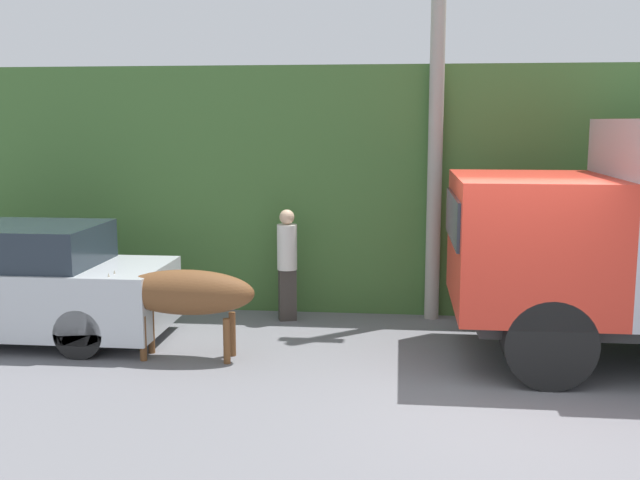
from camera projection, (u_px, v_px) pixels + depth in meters
The scene contains 7 objects.
ground_plane at pixel (499, 401), 8.29m from camera, with size 60.00×60.00×0.00m, color slate.
hillside_embankment at pixel (459, 179), 14.46m from camera, with size 32.00×5.91×3.92m.
building_backdrop at pixel (83, 200), 13.85m from camera, with size 5.05×2.70×3.20m.
brown_cow at pixel (184, 293), 9.65m from camera, with size 2.10×0.59×1.18m.
parked_suv at pixel (4, 284), 10.54m from camera, with size 4.68×1.71×1.64m.
pedestrian_on_hill at pixel (287, 259), 11.50m from camera, with size 0.39×0.39×1.73m.
utility_pole at pixel (437, 89), 11.21m from camera, with size 0.90×0.22×6.86m.
Camera 1 is at (-1.14, -8.07, 3.07)m, focal length 42.00 mm.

